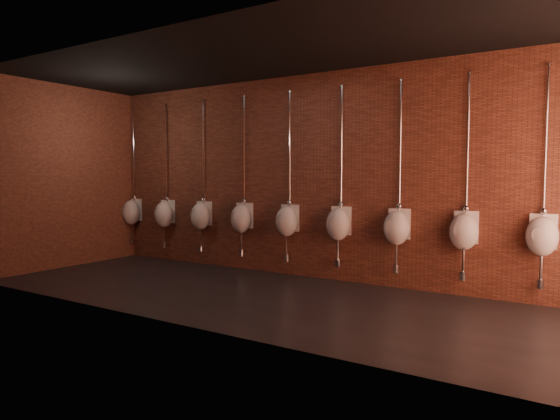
{
  "coord_description": "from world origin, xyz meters",
  "views": [
    {
      "loc": [
        3.64,
        -5.41,
        1.62
      ],
      "look_at": [
        -0.36,
        0.9,
        1.1
      ],
      "focal_mm": 32.0,
      "sensor_mm": 36.0,
      "label": 1
    }
  ],
  "objects_px": {
    "urinal_2": "(201,215)",
    "urinal_7": "(464,230)",
    "urinal_1": "(164,213)",
    "urinal_6": "(397,227)",
    "urinal_3": "(241,218)",
    "urinal_0": "(131,211)",
    "urinal_8": "(542,235)",
    "urinal_5": "(338,223)",
    "urinal_4": "(287,220)"
  },
  "relations": [
    {
      "from": "urinal_2",
      "to": "urinal_7",
      "type": "bearing_deg",
      "value": 0.0
    },
    {
      "from": "urinal_1",
      "to": "urinal_6",
      "type": "bearing_deg",
      "value": 0.0
    },
    {
      "from": "urinal_2",
      "to": "urinal_3",
      "type": "bearing_deg",
      "value": 0.0
    },
    {
      "from": "urinal_0",
      "to": "urinal_7",
      "type": "height_order",
      "value": "same"
    },
    {
      "from": "urinal_6",
      "to": "urinal_7",
      "type": "distance_m",
      "value": 0.91
    },
    {
      "from": "urinal_1",
      "to": "urinal_8",
      "type": "relative_size",
      "value": 1.0
    },
    {
      "from": "urinal_5",
      "to": "urinal_8",
      "type": "xyz_separation_m",
      "value": [
        2.73,
        0.0,
        0.0
      ]
    },
    {
      "from": "urinal_2",
      "to": "urinal_5",
      "type": "height_order",
      "value": "same"
    },
    {
      "from": "urinal_4",
      "to": "urinal_8",
      "type": "xyz_separation_m",
      "value": [
        3.64,
        0.0,
        0.0
      ]
    },
    {
      "from": "urinal_0",
      "to": "urinal_6",
      "type": "height_order",
      "value": "same"
    },
    {
      "from": "urinal_1",
      "to": "urinal_8",
      "type": "xyz_separation_m",
      "value": [
        6.36,
        0.0,
        0.0
      ]
    },
    {
      "from": "urinal_7",
      "to": "urinal_3",
      "type": "bearing_deg",
      "value": 180.0
    },
    {
      "from": "urinal_8",
      "to": "urinal_4",
      "type": "bearing_deg",
      "value": 180.0
    },
    {
      "from": "urinal_4",
      "to": "urinal_5",
      "type": "height_order",
      "value": "same"
    },
    {
      "from": "urinal_4",
      "to": "urinal_5",
      "type": "distance_m",
      "value": 0.91
    },
    {
      "from": "urinal_5",
      "to": "urinal_8",
      "type": "relative_size",
      "value": 1.0
    },
    {
      "from": "urinal_0",
      "to": "urinal_3",
      "type": "relative_size",
      "value": 1.0
    },
    {
      "from": "urinal_0",
      "to": "urinal_2",
      "type": "distance_m",
      "value": 1.82
    },
    {
      "from": "urinal_2",
      "to": "urinal_1",
      "type": "bearing_deg",
      "value": 180.0
    },
    {
      "from": "urinal_3",
      "to": "urinal_6",
      "type": "distance_m",
      "value": 2.73
    },
    {
      "from": "urinal_1",
      "to": "urinal_5",
      "type": "xyz_separation_m",
      "value": [
        3.64,
        0.0,
        0.0
      ]
    },
    {
      "from": "urinal_2",
      "to": "urinal_6",
      "type": "relative_size",
      "value": 1.0
    },
    {
      "from": "urinal_1",
      "to": "urinal_7",
      "type": "relative_size",
      "value": 1.0
    },
    {
      "from": "urinal_0",
      "to": "urinal_7",
      "type": "relative_size",
      "value": 1.0
    },
    {
      "from": "urinal_1",
      "to": "urinal_3",
      "type": "xyz_separation_m",
      "value": [
        1.82,
        0.0,
        0.0
      ]
    },
    {
      "from": "urinal_0",
      "to": "urinal_1",
      "type": "xyz_separation_m",
      "value": [
        0.91,
        0.0,
        0.0
      ]
    },
    {
      "from": "urinal_0",
      "to": "urinal_5",
      "type": "height_order",
      "value": "same"
    },
    {
      "from": "urinal_1",
      "to": "urinal_5",
      "type": "relative_size",
      "value": 1.0
    },
    {
      "from": "urinal_2",
      "to": "urinal_7",
      "type": "distance_m",
      "value": 4.55
    },
    {
      "from": "urinal_2",
      "to": "urinal_8",
      "type": "xyz_separation_m",
      "value": [
        5.45,
        0.0,
        0.0
      ]
    },
    {
      "from": "urinal_4",
      "to": "urinal_8",
      "type": "bearing_deg",
      "value": 0.0
    },
    {
      "from": "urinal_0",
      "to": "urinal_3",
      "type": "xyz_separation_m",
      "value": [
        2.73,
        0.0,
        0.0
      ]
    },
    {
      "from": "urinal_0",
      "to": "urinal_7",
      "type": "xyz_separation_m",
      "value": [
        6.36,
        0.0,
        0.0
      ]
    },
    {
      "from": "urinal_2",
      "to": "urinal_4",
      "type": "distance_m",
      "value": 1.82
    },
    {
      "from": "urinal_3",
      "to": "urinal_6",
      "type": "relative_size",
      "value": 1.0
    },
    {
      "from": "urinal_3",
      "to": "urinal_7",
      "type": "bearing_deg",
      "value": 0.0
    },
    {
      "from": "urinal_1",
      "to": "urinal_5",
      "type": "bearing_deg",
      "value": 0.0
    },
    {
      "from": "urinal_4",
      "to": "urinal_0",
      "type": "bearing_deg",
      "value": 180.0
    },
    {
      "from": "urinal_0",
      "to": "urinal_6",
      "type": "bearing_deg",
      "value": 0.0
    },
    {
      "from": "urinal_3",
      "to": "urinal_5",
      "type": "bearing_deg",
      "value": 0.0
    },
    {
      "from": "urinal_0",
      "to": "urinal_7",
      "type": "bearing_deg",
      "value": 0.0
    },
    {
      "from": "urinal_4",
      "to": "urinal_8",
      "type": "distance_m",
      "value": 3.64
    },
    {
      "from": "urinal_3",
      "to": "urinal_4",
      "type": "bearing_deg",
      "value": 0.0
    },
    {
      "from": "urinal_6",
      "to": "urinal_8",
      "type": "height_order",
      "value": "same"
    },
    {
      "from": "urinal_8",
      "to": "urinal_1",
      "type": "bearing_deg",
      "value": 180.0
    },
    {
      "from": "urinal_6",
      "to": "urinal_8",
      "type": "xyz_separation_m",
      "value": [
        1.82,
        0.0,
        0.0
      ]
    },
    {
      "from": "urinal_2",
      "to": "urinal_7",
      "type": "relative_size",
      "value": 1.0
    },
    {
      "from": "urinal_0",
      "to": "urinal_3",
      "type": "bearing_deg",
      "value": 0.0
    },
    {
      "from": "urinal_0",
      "to": "urinal_5",
      "type": "distance_m",
      "value": 4.55
    },
    {
      "from": "urinal_5",
      "to": "urinal_7",
      "type": "relative_size",
      "value": 1.0
    }
  ]
}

